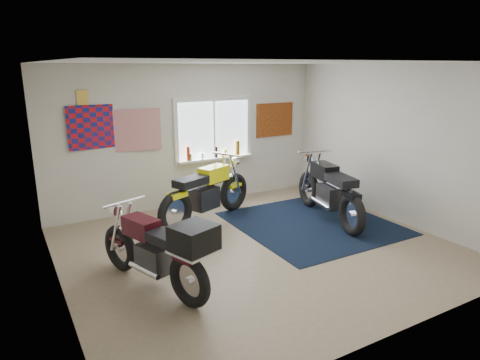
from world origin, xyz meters
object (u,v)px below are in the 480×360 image
navy_rug (312,223)px  black_chrome_bike (329,192)px  yellow_triumph (206,194)px  maroon_tourer (159,251)px

navy_rug → black_chrome_bike: (0.38, 0.04, 0.50)m
black_chrome_bike → yellow_triumph: bearing=74.8°
navy_rug → maroon_tourer: bearing=-163.8°
navy_rug → black_chrome_bike: bearing=5.4°
yellow_triumph → maroon_tourer: (-1.53, -1.92, 0.03)m
black_chrome_bike → maroon_tourer: size_ratio=1.13×
yellow_triumph → maroon_tourer: bearing=-151.0°
black_chrome_bike → navy_rug: bearing=107.6°
yellow_triumph → black_chrome_bike: size_ratio=0.95×
black_chrome_bike → maroon_tourer: 3.57m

